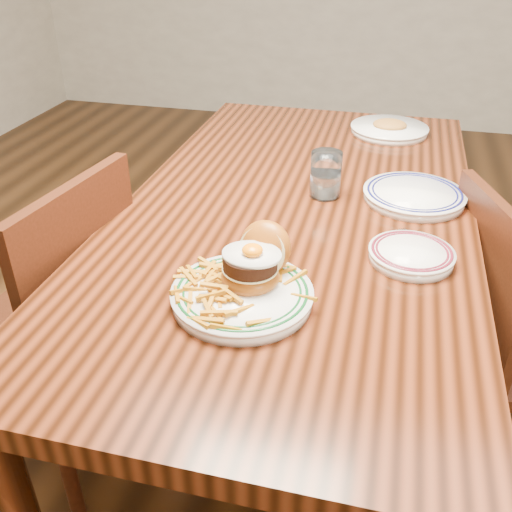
% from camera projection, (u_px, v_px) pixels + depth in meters
% --- Properties ---
extents(floor, '(6.00, 6.00, 0.00)m').
position_uv_depth(floor, '(289.00, 419.00, 1.80)').
color(floor, black).
rests_on(floor, ground).
extents(table, '(0.85, 1.60, 0.75)m').
position_uv_depth(table, '(296.00, 237.00, 1.46)').
color(table, black).
rests_on(table, floor).
extents(chair_left, '(0.46, 0.46, 0.88)m').
position_uv_depth(chair_left, '(57.00, 327.00, 1.45)').
color(chair_left, '#3E190C').
rests_on(chair_left, floor).
extents(chair_right, '(0.49, 0.49, 0.83)m').
position_uv_depth(chair_right, '(510.00, 336.00, 1.46)').
color(chair_right, '#3E190C').
rests_on(chair_right, floor).
extents(main_plate, '(0.27, 0.28, 0.13)m').
position_uv_depth(main_plate, '(246.00, 282.00, 1.06)').
color(main_plate, white).
rests_on(main_plate, table).
extents(side_plate, '(0.18, 0.19, 0.03)m').
position_uv_depth(side_plate, '(411.00, 254.00, 1.18)').
color(side_plate, white).
rests_on(side_plate, table).
extents(rear_plate, '(0.25, 0.25, 0.03)m').
position_uv_depth(rear_plate, '(414.00, 195.00, 1.43)').
color(rear_plate, white).
rests_on(rear_plate, table).
extents(water_glass, '(0.08, 0.08, 0.12)m').
position_uv_depth(water_glass, '(326.00, 177.00, 1.44)').
color(water_glass, white).
rests_on(water_glass, table).
extents(far_plate, '(0.25, 0.25, 0.04)m').
position_uv_depth(far_plate, '(389.00, 129.00, 1.86)').
color(far_plate, white).
rests_on(far_plate, table).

